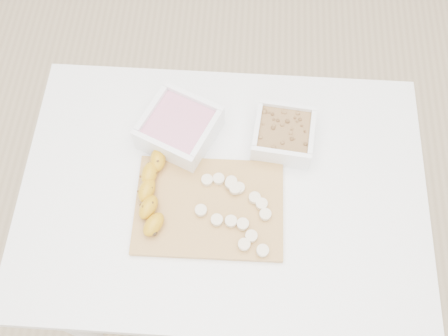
# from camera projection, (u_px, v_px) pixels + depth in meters

# --- Properties ---
(ground) EXTENTS (3.50, 3.50, 0.00)m
(ground) POSITION_uv_depth(u_px,v_px,m) (224.00, 265.00, 1.90)
(ground) COLOR #C6AD89
(ground) RESTS_ON ground
(table) EXTENTS (1.00, 0.70, 0.75)m
(table) POSITION_uv_depth(u_px,v_px,m) (223.00, 203.00, 1.31)
(table) COLOR white
(table) RESTS_ON ground
(bowl_yogurt) EXTENTS (0.22, 0.22, 0.08)m
(bowl_yogurt) POSITION_uv_depth(u_px,v_px,m) (179.00, 128.00, 1.25)
(bowl_yogurt) COLOR white
(bowl_yogurt) RESTS_ON table
(bowl_granola) EXTENTS (0.16, 0.16, 0.07)m
(bowl_granola) POSITION_uv_depth(u_px,v_px,m) (283.00, 134.00, 1.25)
(bowl_granola) COLOR white
(bowl_granola) RESTS_ON table
(cutting_board) EXTENTS (0.36, 0.26, 0.01)m
(cutting_board) POSITION_uv_depth(u_px,v_px,m) (209.00, 207.00, 1.20)
(cutting_board) COLOR tan
(cutting_board) RESTS_ON table
(banana) EXTENTS (0.09, 0.23, 0.04)m
(banana) POSITION_uv_depth(u_px,v_px,m) (152.00, 193.00, 1.19)
(banana) COLOR #C28A11
(banana) RESTS_ON cutting_board
(banana_slices) EXTENTS (0.18, 0.20, 0.02)m
(banana_slices) POSITION_uv_depth(u_px,v_px,m) (237.00, 207.00, 1.18)
(banana_slices) COLOR beige
(banana_slices) RESTS_ON cutting_board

